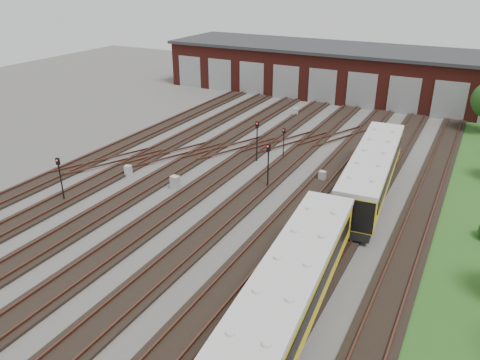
% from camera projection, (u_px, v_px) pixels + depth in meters
% --- Properties ---
extents(ground, '(120.00, 120.00, 0.00)m').
position_uv_depth(ground, '(186.00, 223.00, 31.88)').
color(ground, '#4A4744').
rests_on(ground, ground).
extents(track_network, '(30.40, 70.00, 0.33)m').
position_uv_depth(track_network, '(188.00, 218.00, 32.38)').
color(track_network, black).
rests_on(track_network, ground).
extents(maintenance_shed, '(51.00, 12.50, 6.35)m').
position_uv_depth(maintenance_shed, '(351.00, 72.00, 62.74)').
color(maintenance_shed, '#581C16').
rests_on(maintenance_shed, ground).
extents(metro_train, '(3.99, 47.53, 3.17)m').
position_uv_depth(metro_train, '(291.00, 290.00, 22.17)').
color(metro_train, black).
rests_on(metro_train, ground).
extents(signal_mast_0, '(0.30, 0.28, 3.44)m').
position_uv_depth(signal_mast_0, '(60.00, 174.00, 34.04)').
color(signal_mast_0, black).
rests_on(signal_mast_0, ground).
extents(signal_mast_1, '(0.25, 0.23, 2.96)m').
position_uv_depth(signal_mast_1, '(284.00, 140.00, 41.73)').
color(signal_mast_1, black).
rests_on(signal_mast_1, ground).
extents(signal_mast_2, '(0.31, 0.29, 3.65)m').
position_uv_depth(signal_mast_2, '(268.00, 160.00, 36.14)').
color(signal_mast_2, black).
rests_on(signal_mast_2, ground).
extents(signal_mast_3, '(0.29, 0.27, 3.70)m').
position_uv_depth(signal_mast_3, '(257.00, 136.00, 41.24)').
color(signal_mast_3, black).
rests_on(signal_mast_3, ground).
extents(relay_cabinet_0, '(0.65, 0.58, 0.91)m').
position_uv_depth(relay_cabinet_0, '(128.00, 171.00, 38.97)').
color(relay_cabinet_0, '#AAACAF').
rests_on(relay_cabinet_0, ground).
extents(relay_cabinet_1, '(0.64, 0.57, 0.91)m').
position_uv_depth(relay_cabinet_1, '(296.00, 112.00, 55.04)').
color(relay_cabinet_1, '#AAACAF').
rests_on(relay_cabinet_1, ground).
extents(relay_cabinet_2, '(0.70, 0.60, 1.08)m').
position_uv_depth(relay_cabinet_2, '(175.00, 183.00, 36.63)').
color(relay_cabinet_2, '#AAACAF').
rests_on(relay_cabinet_2, ground).
extents(relay_cabinet_3, '(0.57, 0.50, 0.87)m').
position_uv_depth(relay_cabinet_3, '(322.00, 176.00, 38.02)').
color(relay_cabinet_3, '#AAACAF').
rests_on(relay_cabinet_3, ground).
extents(relay_cabinet_4, '(0.67, 0.58, 1.02)m').
position_uv_depth(relay_cabinet_4, '(366.00, 207.00, 32.94)').
color(relay_cabinet_4, '#AAACAF').
rests_on(relay_cabinet_4, ground).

